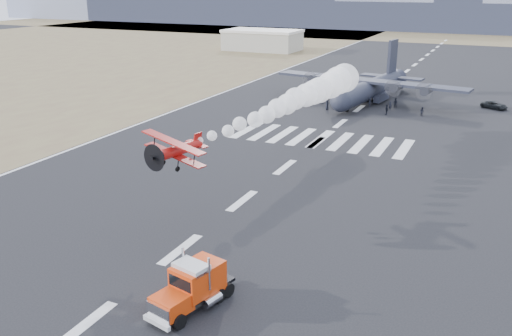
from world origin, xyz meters
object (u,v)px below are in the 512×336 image
Objects in this scene: crew_b at (395,103)px; crew_g at (310,99)px; crew_h at (422,111)px; crew_a at (390,106)px; transport_aircraft at (372,87)px; crew_f at (323,99)px; support_vehicle at (494,105)px; hangar_left at (262,40)px; crew_c at (369,103)px; crew_e at (327,105)px; crew_d at (387,110)px; aerobatic_biplane at (176,150)px; semi_truck at (193,286)px.

crew_g is at bearing 9.47° from crew_b.
crew_a is at bearing 20.96° from crew_h.
transport_aircraft is 13.87m from crew_h.
support_vehicle is at bearing -82.42° from crew_f.
transport_aircraft is 7.98× the size of support_vehicle.
crew_a is 14.97m from crew_g.
hangar_left is 14.91× the size of crew_c.
transport_aircraft is 8.31m from crew_a.
crew_e is (-6.36, -5.41, 0.08)m from crew_c.
crew_h is (63.15, -74.08, -2.63)m from hangar_left.
crew_e is at bearing 30.19° from crew_b.
crew_f reaches higher than crew_h.
crew_a is 0.98× the size of crew_c.
crew_a is at bearing 116.22° from crew_g.
crew_a reaches higher than crew_h.
crew_e reaches higher than crew_c.
transport_aircraft is 20.59× the size of crew_d.
aerobatic_biplane is 57.69m from crew_h.
crew_e is at bearing 112.45° from semi_truck.
crew_a is 1.00× the size of crew_f.
hangar_left is 13.58× the size of crew_d.
support_vehicle is at bearing 90.87° from semi_truck.
transport_aircraft is at bearing -34.79° from crew_a.
crew_e is (-10.48, -0.64, 0.00)m from crew_d.
aerobatic_biplane reaches higher than crew_h.
aerobatic_biplane is (-7.57, 10.17, 6.08)m from semi_truck.
crew_e reaches higher than crew_a.
crew_g reaches higher than crew_c.
hangar_left is at bearing -126.21° from crew_g.
crew_g is (-7.54, 57.11, -6.82)m from aerobatic_biplane.
aerobatic_biplane reaches higher than crew_f.
crew_e is 5.86m from crew_g.
crew_e is at bearing 75.34° from crew_g.
aerobatic_biplane reaches higher than semi_truck.
aerobatic_biplane reaches higher than support_vehicle.
hangar_left reaches higher than support_vehicle.
transport_aircraft is 12.37m from crew_g.
crew_c is (-4.35, -1.56, -0.04)m from crew_b.
support_vehicle is 21.09m from crew_d.
crew_d is 1.16× the size of crew_h.
crew_d is at bearing 70.79° from crew_c.
crew_g is (-15.08, 2.98, 0.04)m from crew_d.
hangar_left is 12.98× the size of crew_g.
crew_e is at bearing -19.62° from crew_c.
transport_aircraft reaches higher than crew_h.
crew_g is at bearing 102.82° from aerobatic_biplane.
aerobatic_biplane is 3.89× the size of crew_b.
transport_aircraft is 23.03× the size of crew_a.
crew_c is (-3.99, 1.09, 0.02)m from crew_a.
crew_a is (-16.84, -9.17, 0.16)m from support_vehicle.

